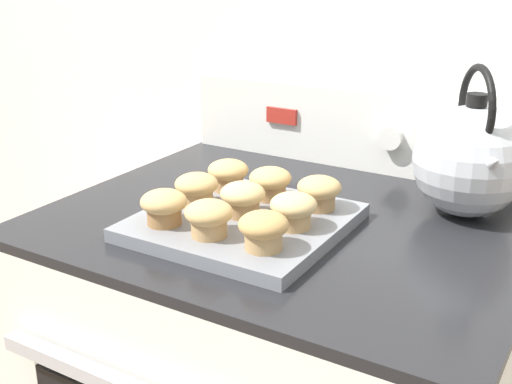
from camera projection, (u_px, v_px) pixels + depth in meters
wall_back at (380, 8)px, 1.29m from camera, size 8.00×0.05×2.40m
control_panel at (364, 129)px, 1.33m from camera, size 0.78×0.07×0.16m
muffin_pan at (243, 222)px, 1.04m from camera, size 0.31×0.31×0.02m
muffin_r0_c0 at (164, 206)px, 1.00m from camera, size 0.07×0.07×0.06m
muffin_r0_c1 at (209, 217)px, 0.96m from camera, size 0.07×0.07×0.06m
muffin_r0_c2 at (263, 229)px, 0.91m from camera, size 0.07×0.07×0.06m
muffin_r1_c0 at (197, 188)px, 1.08m from camera, size 0.07×0.07×0.06m
muffin_r1_c1 at (243, 198)px, 1.03m from camera, size 0.07×0.07×0.06m
muffin_r1_c2 at (294, 209)px, 0.99m from camera, size 0.07×0.07×0.06m
muffin_r2_c0 at (228, 174)px, 1.15m from camera, size 0.07×0.07×0.06m
muffin_r2_c1 at (270, 182)px, 1.11m from camera, size 0.07×0.07×0.06m
muffin_r2_c2 at (319, 191)px, 1.06m from camera, size 0.07×0.07×0.06m
tea_kettle at (470, 159)px, 1.07m from camera, size 0.19×0.21×0.26m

